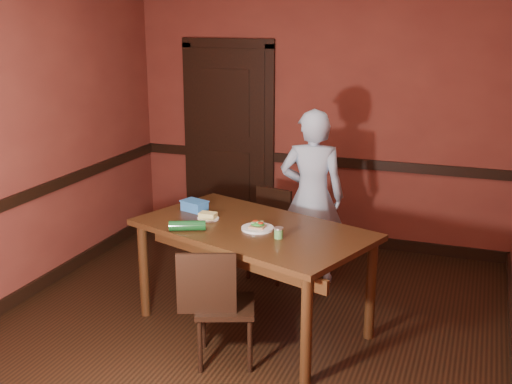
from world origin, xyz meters
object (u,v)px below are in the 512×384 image
Objects in this scene: chair_far at (272,235)px; food_tub at (195,206)px; person at (312,197)px; cheese_saucer at (208,217)px; chair_near at (225,304)px; sauce_jar at (279,233)px; sandwich_plate at (258,227)px; dining_table at (253,277)px.

food_tub is at bearing -105.09° from chair_far.
person is (0.36, 0.07, 0.39)m from chair_far.
person reaches higher than cheese_saucer.
person reaches higher than chair_near.
cheese_saucer is at bearing 160.88° from sauce_jar.
sandwich_plate is at bearing 147.80° from sauce_jar.
person is at bearing 83.46° from sandwich_plate.
sauce_jar is at bearing -19.12° from cheese_saucer.
sandwich_plate is at bearing -64.10° from chair_far.
dining_table reaches higher than chair_far.
food_tub is (-0.59, 0.77, 0.44)m from chair_near.
chair_near reaches higher than chair_far.
dining_table is 7.22× the size of sandwich_plate.
person is 19.81× the size of sauce_jar.
sandwich_plate is 0.46m from cheese_saucer.
person is 1.17m from cheese_saucer.
person is at bearing 93.84° from sauce_jar.
cheese_saucer is at bearing 167.83° from sandwich_plate.
chair_near is 3.61× the size of food_tub.
sandwich_plate is (0.23, -1.04, 0.44)m from chair_far.
chair_far is at bearing 76.72° from cheese_saucer.
sauce_jar is 0.46× the size of cheese_saucer.
person reaches higher than food_tub.
chair_near is 0.64m from sauce_jar.
dining_table is at bearing 146.37° from sauce_jar.
dining_table is at bearing 69.49° from person.
chair_near is (0.17, -1.55, 0.02)m from chair_far.
person is at bearing 60.09° from cheese_saucer.
chair_far is at bearing 110.65° from sauce_jar.
person reaches higher than sandwich_plate.
chair_near is at bearing -34.44° from food_tub.
cheese_saucer is (-0.66, 0.23, -0.02)m from sauce_jar.
sandwich_plate is 1.40× the size of cheese_saucer.
food_tub reaches higher than chair_far.
chair_near is at bearing -70.95° from dining_table.
dining_table is 1.01m from chair_far.
chair_far is 1.00m from food_tub.
sandwich_plate is 0.25m from sauce_jar.
chair_far is 3.32× the size of sandwich_plate.
food_tub is at bearing 157.71° from sandwich_plate.
sauce_jar is (0.08, -1.24, 0.07)m from person.
dining_table is at bearing -2.38° from food_tub.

